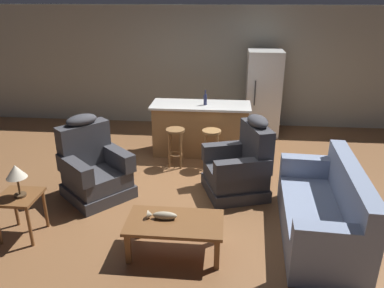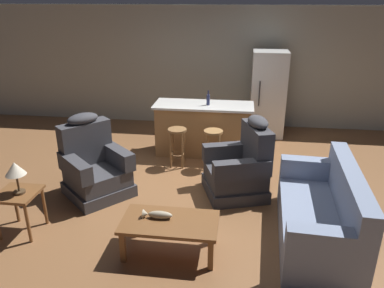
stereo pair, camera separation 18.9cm
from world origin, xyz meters
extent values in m
plane|color=brown|center=(0.00, 0.00, 0.00)|extent=(12.00, 12.00, 0.00)
cube|color=#B2B2A3|center=(0.00, 3.12, 1.30)|extent=(12.00, 0.05, 2.60)
cube|color=brown|center=(-0.07, -1.63, 0.40)|extent=(1.10, 0.60, 0.04)
cube|color=brown|center=(-0.56, -1.87, 0.19)|extent=(0.06, 0.06, 0.38)
cube|color=brown|center=(0.42, -1.87, 0.19)|extent=(0.06, 0.06, 0.38)
cube|color=brown|center=(-0.56, -1.39, 0.19)|extent=(0.06, 0.06, 0.38)
cube|color=brown|center=(0.42, -1.39, 0.19)|extent=(0.06, 0.06, 0.38)
cube|color=#4C3823|center=(-0.19, -1.60, 0.43)|extent=(0.22, 0.07, 0.01)
ellipsoid|color=tan|center=(-0.19, -1.60, 0.46)|extent=(0.28, 0.09, 0.09)
cone|color=tan|center=(-0.36, -1.60, 0.46)|extent=(0.06, 0.10, 0.10)
cube|color=#8493B2|center=(1.63, -1.16, 0.10)|extent=(0.95, 1.95, 0.20)
cube|color=#8493B2|center=(1.63, -1.16, 0.31)|extent=(0.95, 1.95, 0.22)
cube|color=#8493B2|center=(1.95, -1.18, 0.68)|extent=(0.31, 1.91, 0.52)
cube|color=#8493B2|center=(1.58, -2.01, 0.56)|extent=(0.85, 0.25, 0.28)
cube|color=#8493B2|center=(1.68, -0.31, 0.56)|extent=(0.85, 0.25, 0.28)
cube|color=#3D3D42|center=(-1.39, -0.45, 0.09)|extent=(1.19, 1.19, 0.18)
cube|color=#3D3D42|center=(-1.39, -0.45, 0.30)|extent=(1.10, 1.10, 0.24)
cube|color=#3D3D42|center=(-1.61, -0.24, 0.74)|extent=(0.69, 0.72, 0.64)
ellipsoid|color=#3D3D42|center=(-1.61, -0.24, 1.12)|extent=(0.51, 0.52, 0.16)
cube|color=#3D3D42|center=(-1.15, -0.22, 0.55)|extent=(0.71, 0.67, 0.26)
cube|color=#3D3D42|center=(-1.60, -0.70, 0.55)|extent=(0.71, 0.67, 0.26)
cube|color=#3D3D42|center=(0.63, -0.15, 0.09)|extent=(1.06, 1.06, 0.18)
cube|color=#3D3D42|center=(0.63, -0.15, 0.30)|extent=(0.99, 0.97, 0.24)
cube|color=#3D3D42|center=(0.92, -0.06, 0.74)|extent=(0.46, 0.79, 0.64)
ellipsoid|color=#3D3D42|center=(0.92, -0.06, 1.12)|extent=(0.39, 0.52, 0.16)
cube|color=#3D3D42|center=(0.71, -0.47, 0.55)|extent=(0.81, 0.42, 0.26)
cube|color=#3D3D42|center=(0.51, 0.16, 0.55)|extent=(0.81, 0.42, 0.26)
cube|color=brown|center=(-1.99, -1.48, 0.54)|extent=(0.48, 0.48, 0.04)
cylinder|color=brown|center=(-1.79, -1.68, 0.26)|extent=(0.04, 0.04, 0.52)
cylinder|color=brown|center=(-2.19, -1.28, 0.26)|extent=(0.04, 0.04, 0.52)
cylinder|color=brown|center=(-1.79, -1.28, 0.26)|extent=(0.04, 0.04, 0.52)
cylinder|color=#4C3823|center=(-1.95, -1.49, 0.58)|extent=(0.14, 0.14, 0.03)
cylinder|color=#4C3823|center=(-1.95, -1.49, 0.70)|extent=(0.02, 0.02, 0.22)
cone|color=beige|center=(-1.95, -1.49, 0.89)|extent=(0.24, 0.24, 0.16)
cube|color=#9E7042|center=(0.00, 1.35, 0.45)|extent=(1.71, 0.63, 0.91)
cube|color=silver|center=(0.00, 1.35, 0.93)|extent=(1.80, 0.70, 0.04)
cylinder|color=olive|center=(-0.39, 0.72, 0.66)|extent=(0.32, 0.32, 0.04)
torus|color=olive|center=(-0.39, 0.72, 0.22)|extent=(0.23, 0.23, 0.02)
cylinder|color=olive|center=(-0.49, 0.62, 0.32)|extent=(0.04, 0.04, 0.64)
cylinder|color=olive|center=(-0.29, 0.62, 0.32)|extent=(0.04, 0.04, 0.64)
cylinder|color=olive|center=(-0.49, 0.82, 0.32)|extent=(0.04, 0.04, 0.64)
cylinder|color=olive|center=(-0.29, 0.82, 0.32)|extent=(0.04, 0.04, 0.64)
cylinder|color=#A87A47|center=(0.23, 0.72, 0.66)|extent=(0.32, 0.32, 0.04)
torus|color=#A87A47|center=(0.23, 0.72, 0.22)|extent=(0.23, 0.23, 0.02)
cylinder|color=#A87A47|center=(0.13, 0.62, 0.32)|extent=(0.04, 0.04, 0.64)
cylinder|color=#A87A47|center=(0.33, 0.62, 0.32)|extent=(0.04, 0.04, 0.64)
cylinder|color=#A87A47|center=(0.13, 0.82, 0.32)|extent=(0.04, 0.04, 0.64)
cylinder|color=#A87A47|center=(0.33, 0.82, 0.32)|extent=(0.04, 0.04, 0.64)
cube|color=white|center=(1.21, 2.55, 0.88)|extent=(0.70, 0.66, 1.76)
cylinder|color=#333338|center=(1.02, 2.20, 0.97)|extent=(0.02, 0.02, 0.50)
cylinder|color=#23284C|center=(0.08, 1.32, 1.04)|extent=(0.06, 0.06, 0.19)
cylinder|color=#23284C|center=(0.08, 1.32, 1.18)|extent=(0.02, 0.02, 0.08)
camera|label=1|loc=(0.47, -5.19, 2.80)|focal=35.00mm
camera|label=2|loc=(0.65, -5.17, 2.80)|focal=35.00mm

